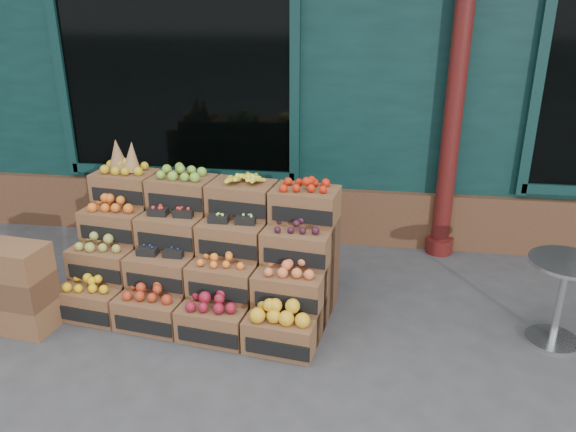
# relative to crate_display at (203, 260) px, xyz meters

# --- Properties ---
(ground) EXTENTS (60.00, 60.00, 0.00)m
(ground) POSITION_rel_crate_display_xyz_m (0.93, -0.66, -0.42)
(ground) COLOR #38383A
(ground) RESTS_ON ground
(shop_facade) EXTENTS (12.00, 6.24, 4.80)m
(shop_facade) POSITION_rel_crate_display_xyz_m (0.93, 4.45, 1.97)
(shop_facade) COLOR black
(shop_facade) RESTS_ON ground
(crate_display) EXTENTS (2.31, 1.34, 1.37)m
(crate_display) POSITION_rel_crate_display_xyz_m (0.00, 0.00, 0.00)
(crate_display) COLOR brown
(crate_display) RESTS_ON ground
(spare_crates) EXTENTS (0.52, 0.38, 0.73)m
(spare_crates) POSITION_rel_crate_display_xyz_m (-1.33, -0.60, -0.06)
(spare_crates) COLOR brown
(spare_crates) RESTS_ON ground
(bistro_table) EXTENTS (0.56, 0.56, 0.70)m
(bistro_table) POSITION_rel_crate_display_xyz_m (2.85, -0.16, 0.01)
(bistro_table) COLOR #ABAFB2
(bistro_table) RESTS_ON ground
(shopkeeper) EXTENTS (0.88, 0.69, 2.11)m
(shopkeeper) POSITION_rel_crate_display_xyz_m (-0.30, 2.03, 0.64)
(shopkeeper) COLOR #1A5C27
(shopkeeper) RESTS_ON ground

